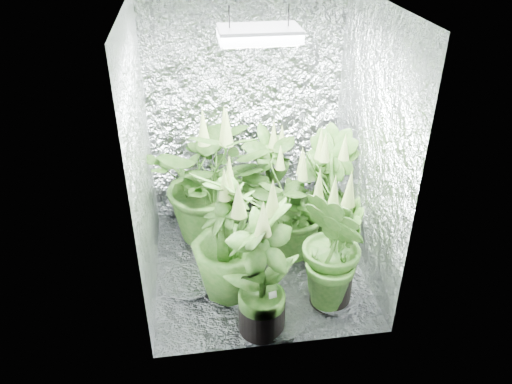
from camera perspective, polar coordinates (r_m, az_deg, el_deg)
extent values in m
plane|color=white|center=(4.03, 0.27, -8.61)|extent=(1.60, 1.60, 0.00)
cube|color=white|center=(4.20, -1.30, 9.08)|extent=(1.60, 0.02, 2.00)
cube|color=white|center=(2.79, 2.70, -3.14)|extent=(1.60, 0.02, 2.00)
cube|color=white|center=(3.46, -12.93, 3.25)|extent=(0.02, 1.60, 2.00)
cube|color=white|center=(3.67, 12.82, 4.89)|extent=(0.02, 1.60, 2.00)
cube|color=white|center=(3.15, 0.36, 20.64)|extent=(1.60, 1.60, 0.01)
cube|color=gray|center=(3.19, 0.35, 17.64)|extent=(0.50, 0.30, 0.08)
cube|color=white|center=(3.20, 0.35, 16.85)|extent=(0.46, 0.26, 0.01)
cylinder|color=black|center=(3.14, -3.08, 19.37)|extent=(0.01, 0.01, 0.13)
cylinder|color=black|center=(3.20, 3.75, 19.54)|extent=(0.01, 0.01, 0.13)
cylinder|color=black|center=(4.29, -4.80, -3.58)|extent=(0.31, 0.31, 0.28)
cylinder|color=#4B3719|center=(4.22, -4.87, -2.19)|extent=(0.29, 0.29, 0.03)
imported|color=#16460F|center=(4.06, -5.06, 1.51)|extent=(1.15, 1.15, 1.09)
cone|color=#77974B|center=(3.85, -5.39, 7.70)|extent=(0.10, 0.10, 0.28)
cylinder|color=black|center=(4.48, 1.29, -1.98)|extent=(0.29, 0.29, 0.25)
cylinder|color=#4B3719|center=(4.42, 1.31, -0.75)|extent=(0.26, 0.26, 0.03)
imported|color=#16460F|center=(4.31, 1.34, 1.85)|extent=(0.61, 0.61, 0.88)
cone|color=#77974B|center=(4.14, 1.40, 6.44)|extent=(0.09, 0.09, 0.25)
cylinder|color=black|center=(4.22, 7.58, -4.79)|extent=(0.26, 0.26, 0.23)
cylinder|color=#4B3719|center=(4.16, 7.67, -3.66)|extent=(0.24, 0.24, 0.03)
imported|color=#16460F|center=(4.00, 7.98, 0.02)|extent=(0.65, 0.65, 1.00)
cone|color=#77974B|center=(3.79, 8.46, 5.80)|extent=(0.08, 0.08, 0.23)
cylinder|color=black|center=(3.74, -2.91, -9.86)|extent=(0.27, 0.27, 0.24)
cylinder|color=#4B3719|center=(3.67, -2.95, -8.60)|extent=(0.25, 0.25, 0.03)
imported|color=#16460F|center=(3.49, -3.08, -4.82)|extent=(0.78, 0.78, 0.99)
cone|color=#77974B|center=(3.25, -3.29, 1.47)|extent=(0.09, 0.09, 0.24)
cylinder|color=black|center=(4.10, 3.44, -5.87)|extent=(0.24, 0.24, 0.22)
cylinder|color=#4B3719|center=(4.05, 3.48, -4.81)|extent=(0.22, 0.22, 0.03)
imported|color=#16460F|center=(3.90, 3.60, -1.63)|extent=(0.87, 0.87, 0.89)
cone|color=#77974B|center=(3.70, 3.80, 3.46)|extent=(0.08, 0.08, 0.22)
cylinder|color=black|center=(3.45, 0.66, -13.63)|extent=(0.31, 0.31, 0.28)
cylinder|color=#4B3719|center=(3.37, 0.68, -12.11)|extent=(0.29, 0.29, 0.03)
imported|color=#16460F|center=(3.18, 0.71, -8.45)|extent=(0.73, 0.73, 1.02)
cone|color=#77974B|center=(2.92, 0.76, -1.73)|extent=(0.10, 0.10, 0.28)
cylinder|color=black|center=(3.69, 8.53, -10.71)|extent=(0.29, 0.29, 0.26)
cylinder|color=#4B3719|center=(3.62, 8.67, -9.33)|extent=(0.27, 0.27, 0.03)
imported|color=#16460F|center=(3.46, 9.00, -6.10)|extent=(0.57, 0.57, 0.94)
cone|color=#77974B|center=(3.23, 9.58, -0.31)|extent=(0.09, 0.09, 0.26)
cylinder|color=black|center=(4.50, 7.57, -3.57)|extent=(0.13, 0.13, 0.07)
cylinder|color=black|center=(4.42, 7.70, -2.04)|extent=(0.11, 0.11, 0.09)
cylinder|color=#4C4C51|center=(4.39, 7.09, -2.19)|extent=(0.08, 0.26, 0.27)
torus|color=#4C4C51|center=(4.39, 7.09, -2.19)|extent=(0.08, 0.27, 0.28)
cube|color=white|center=(3.33, 1.94, -11.95)|extent=(0.06, 0.04, 0.09)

